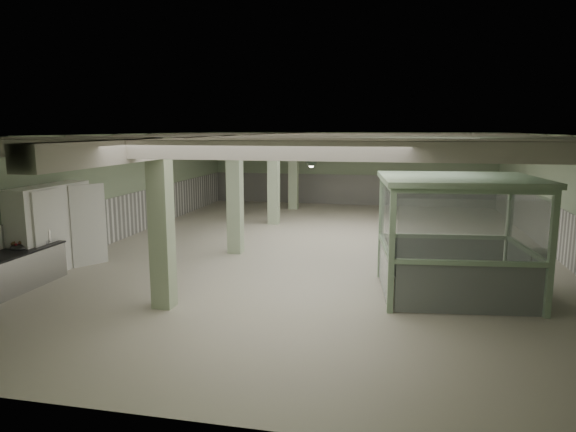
# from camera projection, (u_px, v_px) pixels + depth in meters

# --- Properties ---
(floor) EXTENTS (20.00, 20.00, 0.00)m
(floor) POSITION_uv_depth(u_px,v_px,m) (321.00, 249.00, 16.29)
(floor) COLOR beige
(floor) RESTS_ON ground
(ceiling) EXTENTS (14.00, 20.00, 0.02)m
(ceiling) POSITION_uv_depth(u_px,v_px,m) (322.00, 134.00, 15.69)
(ceiling) COLOR beige
(ceiling) RESTS_ON wall_back
(wall_back) EXTENTS (14.00, 0.02, 3.60)m
(wall_back) POSITION_uv_depth(u_px,v_px,m) (350.00, 169.00, 25.63)
(wall_back) COLOR #9DB591
(wall_back) RESTS_ON floor
(wall_front) EXTENTS (14.00, 0.02, 3.60)m
(wall_front) POSITION_uv_depth(u_px,v_px,m) (204.00, 290.00, 6.35)
(wall_front) COLOR #9DB591
(wall_front) RESTS_ON floor
(wall_left) EXTENTS (0.02, 20.00, 3.60)m
(wall_left) POSITION_uv_depth(u_px,v_px,m) (117.00, 188.00, 17.42)
(wall_left) COLOR #9DB591
(wall_left) RESTS_ON floor
(wall_right) EXTENTS (0.02, 20.00, 3.60)m
(wall_right) POSITION_uv_depth(u_px,v_px,m) (566.00, 199.00, 14.55)
(wall_right) COLOR #9DB591
(wall_right) RESTS_ON floor
(wainscot_left) EXTENTS (0.05, 19.90, 1.50)m
(wainscot_left) POSITION_uv_depth(u_px,v_px,m) (120.00, 218.00, 17.59)
(wainscot_left) COLOR white
(wainscot_left) RESTS_ON floor
(wainscot_right) EXTENTS (0.05, 19.90, 1.50)m
(wainscot_right) POSITION_uv_depth(u_px,v_px,m) (561.00, 235.00, 14.74)
(wainscot_right) COLOR white
(wainscot_right) RESTS_ON floor
(wainscot_back) EXTENTS (13.90, 0.05, 1.50)m
(wainscot_back) POSITION_uv_depth(u_px,v_px,m) (350.00, 190.00, 25.78)
(wainscot_back) COLOR white
(wainscot_back) RESTS_ON floor
(girder) EXTENTS (0.45, 19.90, 0.40)m
(girder) POSITION_uv_depth(u_px,v_px,m) (244.00, 141.00, 16.24)
(girder) COLOR beige
(girder) RESTS_ON ceiling
(beam_a) EXTENTS (13.90, 0.35, 0.32)m
(beam_a) POSITION_uv_depth(u_px,v_px,m) (257.00, 150.00, 8.48)
(beam_a) COLOR beige
(beam_a) RESTS_ON ceiling
(beam_b) EXTENTS (13.90, 0.35, 0.32)m
(beam_b) POSITION_uv_depth(u_px,v_px,m) (288.00, 146.00, 10.89)
(beam_b) COLOR beige
(beam_b) RESTS_ON ceiling
(beam_c) EXTENTS (13.90, 0.35, 0.32)m
(beam_c) POSITION_uv_depth(u_px,v_px,m) (308.00, 142.00, 13.31)
(beam_c) COLOR beige
(beam_c) RESTS_ON ceiling
(beam_d) EXTENTS (13.90, 0.35, 0.32)m
(beam_d) POSITION_uv_depth(u_px,v_px,m) (322.00, 140.00, 15.72)
(beam_d) COLOR beige
(beam_d) RESTS_ON ceiling
(beam_e) EXTENTS (13.90, 0.35, 0.32)m
(beam_e) POSITION_uv_depth(u_px,v_px,m) (332.00, 139.00, 18.13)
(beam_e) COLOR beige
(beam_e) RESTS_ON ceiling
(beam_f) EXTENTS (13.90, 0.35, 0.32)m
(beam_f) POSITION_uv_depth(u_px,v_px,m) (340.00, 138.00, 20.54)
(beam_f) COLOR beige
(beam_f) RESTS_ON ceiling
(beam_g) EXTENTS (13.90, 0.35, 0.32)m
(beam_g) POSITION_uv_depth(u_px,v_px,m) (346.00, 137.00, 22.95)
(beam_g) COLOR beige
(beam_g) RESTS_ON ceiling
(column_a) EXTENTS (0.42, 0.42, 3.60)m
(column_a) POSITION_uv_depth(u_px,v_px,m) (161.00, 224.00, 10.71)
(column_a) COLOR #B4CAA2
(column_a) RESTS_ON floor
(column_b) EXTENTS (0.42, 0.42, 3.60)m
(column_b) POSITION_uv_depth(u_px,v_px,m) (235.00, 195.00, 15.54)
(column_b) COLOR #B4CAA2
(column_b) RESTS_ON floor
(column_c) EXTENTS (0.42, 0.42, 3.60)m
(column_c) POSITION_uv_depth(u_px,v_px,m) (274.00, 179.00, 20.36)
(column_c) COLOR #B4CAA2
(column_c) RESTS_ON floor
(column_d) EXTENTS (0.42, 0.42, 3.60)m
(column_d) POSITION_uv_depth(u_px,v_px,m) (294.00, 171.00, 24.21)
(column_d) COLOR #B4CAA2
(column_d) RESTS_ON floor
(pendant_front) EXTENTS (0.44, 0.44, 0.22)m
(pendant_front) POSITION_uv_depth(u_px,v_px,m) (311.00, 163.00, 10.85)
(pendant_front) COLOR #28362A
(pendant_front) RESTS_ON ceiling
(pendant_mid) EXTENTS (0.44, 0.44, 0.22)m
(pendant_mid) POSITION_uv_depth(u_px,v_px,m) (340.00, 152.00, 16.16)
(pendant_mid) COLOR #28362A
(pendant_mid) RESTS_ON ceiling
(pendant_back) EXTENTS (0.44, 0.44, 0.22)m
(pendant_back) POSITION_uv_depth(u_px,v_px,m) (353.00, 147.00, 20.98)
(pendant_back) COLOR #28362A
(pendant_back) RESTS_ON ceiling
(veg_colander) EXTENTS (0.57, 0.57, 0.20)m
(veg_colander) POSITION_uv_depth(u_px,v_px,m) (20.00, 245.00, 12.39)
(veg_colander) COLOR #3B3B40
(veg_colander) RESTS_ON prep_counter
(orange_bowl) EXTENTS (0.34, 0.34, 0.09)m
(orange_bowl) POSITION_uv_depth(u_px,v_px,m) (43.00, 242.00, 12.91)
(orange_bowl) COLOR #B2B2B7
(orange_bowl) RESTS_ON prep_counter
(walkin_cooler) EXTENTS (1.10, 2.66, 2.44)m
(walkin_cooler) POSITION_uv_depth(u_px,v_px,m) (52.00, 226.00, 13.59)
(walkin_cooler) COLOR white
(walkin_cooler) RESTS_ON floor
(guard_booth) EXTENTS (3.68, 3.22, 2.73)m
(guard_booth) POSITION_uv_depth(u_px,v_px,m) (457.00, 217.00, 11.49)
(guard_booth) COLOR #96B691
(guard_booth) RESTS_ON floor
(filing_cabinet) EXTENTS (0.54, 0.63, 1.15)m
(filing_cabinet) POSITION_uv_depth(u_px,v_px,m) (541.00, 276.00, 11.29)
(filing_cabinet) COLOR #555A4B
(filing_cabinet) RESTS_ON floor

